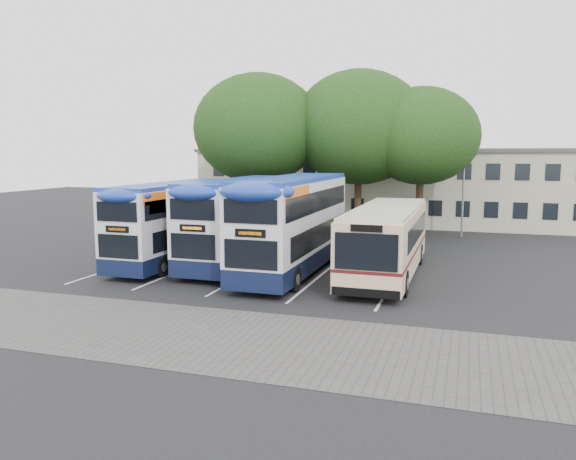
# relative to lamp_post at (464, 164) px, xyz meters

# --- Properties ---
(ground) EXTENTS (120.00, 120.00, 0.00)m
(ground) POSITION_rel_lamp_post_xyz_m (-6.00, -19.97, -5.08)
(ground) COLOR black
(ground) RESTS_ON ground
(paving_strip) EXTENTS (40.00, 6.00, 0.01)m
(paving_strip) POSITION_rel_lamp_post_xyz_m (-8.00, -24.97, -5.08)
(paving_strip) COLOR #595654
(paving_strip) RESTS_ON ground
(bay_lines) EXTENTS (14.12, 11.00, 0.01)m
(bay_lines) POSITION_rel_lamp_post_xyz_m (-9.75, -14.97, -5.08)
(bay_lines) COLOR silver
(bay_lines) RESTS_ON ground
(depot_building) EXTENTS (32.40, 8.40, 6.20)m
(depot_building) POSITION_rel_lamp_post_xyz_m (-6.00, 7.02, -1.93)
(depot_building) COLOR #B5B192
(depot_building) RESTS_ON ground
(lamp_post) EXTENTS (0.25, 1.05, 9.06)m
(lamp_post) POSITION_rel_lamp_post_xyz_m (0.00, 0.00, 0.00)
(lamp_post) COLOR gray
(lamp_post) RESTS_ON ground
(tree_left) EXTENTS (8.97, 8.97, 11.37)m
(tree_left) POSITION_rel_lamp_post_xyz_m (-13.83, -3.65, 2.46)
(tree_left) COLOR black
(tree_left) RESTS_ON ground
(tree_mid) EXTENTS (9.28, 9.28, 11.56)m
(tree_mid) POSITION_rel_lamp_post_xyz_m (-7.04, -1.84, 2.52)
(tree_mid) COLOR black
(tree_mid) RESTS_ON ground
(tree_right) EXTENTS (7.64, 7.64, 10.24)m
(tree_right) POSITION_rel_lamp_post_xyz_m (-2.78, -2.10, 1.89)
(tree_right) COLOR black
(tree_right) RESTS_ON ground
(bus_dd_left) EXTENTS (2.51, 10.34, 4.31)m
(bus_dd_left) POSITION_rel_lamp_post_xyz_m (-14.49, -14.38, -2.71)
(bus_dd_left) COLOR #0E1634
(bus_dd_left) RESTS_ON ground
(bus_dd_mid) EXTENTS (2.62, 10.80, 4.50)m
(bus_dd_mid) POSITION_rel_lamp_post_xyz_m (-11.08, -13.51, -2.60)
(bus_dd_mid) COLOR #0E1634
(bus_dd_mid) RESTS_ON ground
(bus_dd_right) EXTENTS (2.75, 11.33, 4.72)m
(bus_dd_right) POSITION_rel_lamp_post_xyz_m (-7.74, -14.77, -2.48)
(bus_dd_right) COLOR #0E1634
(bus_dd_right) RESTS_ON ground
(bus_single) EXTENTS (2.85, 11.19, 3.34)m
(bus_single) POSITION_rel_lamp_post_xyz_m (-3.26, -14.09, -3.19)
(bus_single) COLOR beige
(bus_single) RESTS_ON ground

